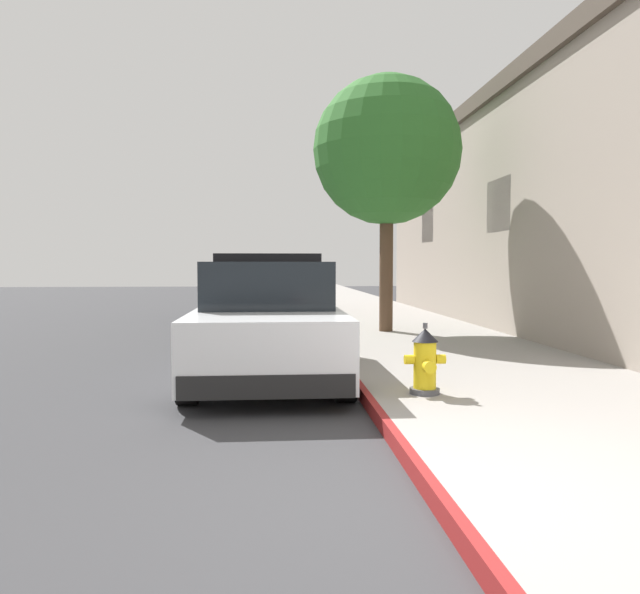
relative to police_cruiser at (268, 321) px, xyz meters
The scene contains 8 objects.
ground_plane 6.09m from the police_cruiser, 120.69° to the left, with size 31.06×60.00×0.20m, color #353538.
sidewalk_pavement 5.99m from the police_cruiser, 60.60° to the left, with size 3.63×60.00×0.15m, color gray.
curb_painted_edge 5.34m from the police_cruiser, 78.36° to the left, with size 0.08×60.00×0.15m, color maroon.
storefront_building 8.84m from the police_cruiser, 26.95° to the left, with size 6.14×20.58×5.37m.
police_cruiser is the anchor object (origin of this frame).
parked_car_silver_ahead 9.41m from the police_cruiser, 90.52° to the left, with size 1.94×4.84×1.56m.
fire_hydrant 2.67m from the police_cruiser, 50.93° to the right, with size 0.44×0.40×0.76m.
street_tree 5.68m from the police_cruiser, 59.20° to the left, with size 3.04×3.04×5.25m.
Camera 1 is at (-1.06, -3.55, 1.52)m, focal length 34.04 mm.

